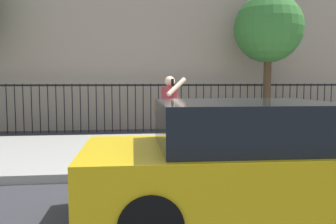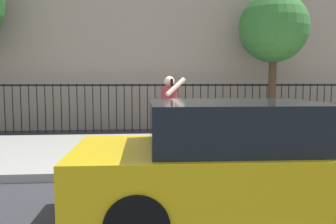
{
  "view_description": "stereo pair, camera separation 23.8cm",
  "coord_description": "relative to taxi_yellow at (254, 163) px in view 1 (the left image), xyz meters",
  "views": [
    {
      "loc": [
        -1.47,
        -5.97,
        1.7
      ],
      "look_at": [
        -0.59,
        1.46,
        1.04
      ],
      "focal_mm": 38.31,
      "sensor_mm": 36.0,
      "label": 1
    },
    {
      "loc": [
        -1.23,
        -6.0,
        1.7
      ],
      "look_at": [
        -0.59,
        1.46,
        1.04
      ],
      "focal_mm": 38.31,
      "sensor_mm": 36.0,
      "label": 2
    }
  ],
  "objects": [
    {
      "name": "ground_plane",
      "position": [
        -0.07,
        1.86,
        -0.7
      ],
      "size": [
        60.0,
        60.0,
        0.0
      ],
      "primitive_type": "plane",
      "color": "#333338"
    },
    {
      "name": "sidewalk",
      "position": [
        -0.07,
        4.06,
        -0.63
      ],
      "size": [
        28.0,
        4.4,
        0.15
      ],
      "primitive_type": "cube",
      "color": "#9E9B93",
      "rests_on": "ground"
    },
    {
      "name": "iron_fence",
      "position": [
        -0.07,
        7.76,
        0.32
      ],
      "size": [
        12.03,
        0.04,
        1.6
      ],
      "color": "black",
      "rests_on": "ground"
    },
    {
      "name": "taxi_yellow",
      "position": [
        0.0,
        0.0,
        0.0
      ],
      "size": [
        4.23,
        1.93,
        1.45
      ],
      "color": "yellow",
      "rests_on": "ground"
    },
    {
      "name": "pedestrian_on_phone",
      "position": [
        -0.68,
        3.04,
        0.4
      ],
      "size": [
        0.62,
        0.71,
        1.64
      ],
      "color": "beige",
      "rests_on": "sidewalk"
    },
    {
      "name": "street_bench",
      "position": [
        3.47,
        5.41,
        -0.05
      ],
      "size": [
        1.6,
        0.45,
        0.95
      ],
      "color": "brown",
      "rests_on": "sidewalk"
    },
    {
      "name": "street_tree_mid",
      "position": [
        3.07,
        7.19,
        2.66
      ],
      "size": [
        2.22,
        2.22,
        4.5
      ],
      "color": "#4C3823",
      "rests_on": "ground"
    }
  ]
}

